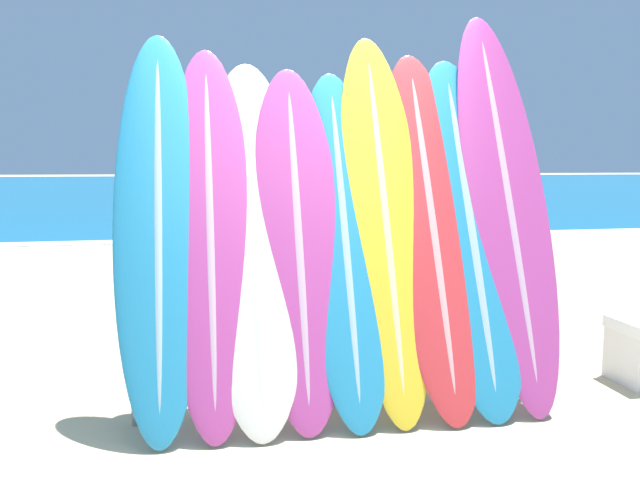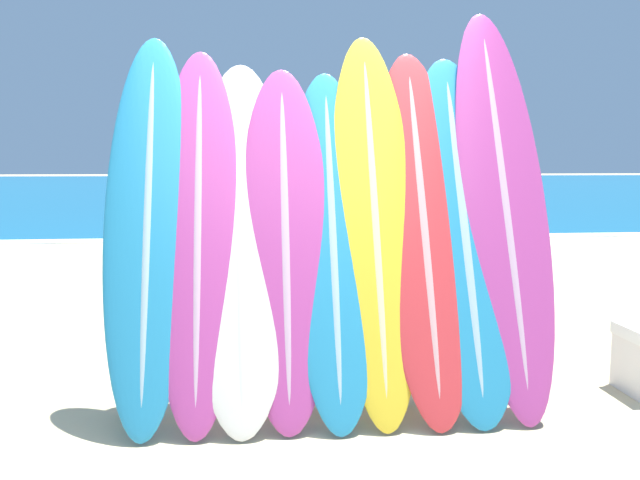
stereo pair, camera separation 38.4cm
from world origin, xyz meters
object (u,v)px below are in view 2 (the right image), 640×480
object	(u,v)px
surfboard_slot_2	(241,237)
person_near_water	(414,223)
surfboard_slot_0	(148,224)
surfboard_slot_1	(198,230)
surfboard_slot_3	(285,239)
surfboard_slot_6	(423,226)
surfboard_rack	(334,330)
surfboard_slot_8	(503,201)
surfboard_slot_5	(374,218)
surfboard_slot_7	(463,228)
surfboard_slot_4	(332,240)
person_mid_beach	(426,195)

from	to	relation	value
surfboard_slot_2	person_near_water	size ratio (longest dim) A/B	1.26
surfboard_slot_0	surfboard_slot_1	xyz separation A→B (m)	(0.27, -0.01, -0.04)
surfboard_slot_3	surfboard_slot_6	size ratio (longest dim) A/B	0.94
surfboard_rack	surfboard_slot_8	distance (m)	1.26
surfboard_slot_2	surfboard_slot_3	distance (m)	0.25
surfboard_slot_6	surfboard_slot_8	xyz separation A→B (m)	(0.50, 0.05, 0.14)
surfboard_slot_5	surfboard_slot_7	world-z (taller)	surfboard_slot_5
surfboard_slot_5	surfboard_slot_0	bearing A→B (deg)	-179.13
surfboard_slot_4	surfboard_slot_7	bearing A→B (deg)	1.89
surfboard_slot_2	person_near_water	xyz separation A→B (m)	(1.52, 2.07, -0.14)
surfboard_slot_7	person_near_water	world-z (taller)	surfboard_slot_7
surfboard_slot_5	person_near_water	size ratio (longest dim) A/B	1.38
surfboard_slot_0	surfboard_slot_5	size ratio (longest dim) A/B	0.98
surfboard_rack	surfboard_slot_0	size ratio (longest dim) A/B	1.10
surfboard_slot_1	surfboard_slot_7	world-z (taller)	surfboard_slot_1
person_near_water	surfboard_rack	bearing A→B (deg)	-85.19
surfboard_rack	surfboard_slot_6	distance (m)	0.79
surfboard_slot_7	surfboard_slot_0	bearing A→B (deg)	-180.00
surfboard_slot_2	surfboard_slot_5	xyz separation A→B (m)	(0.77, 0.04, 0.09)
surfboard_slot_8	surfboard_slot_2	bearing A→B (deg)	-177.42
surfboard_slot_0	surfboard_slot_3	xyz separation A→B (m)	(0.76, -0.03, -0.09)
surfboard_slot_8	person_mid_beach	world-z (taller)	surfboard_slot_8
surfboard_slot_0	person_mid_beach	bearing A→B (deg)	60.47
surfboard_slot_2	surfboard_slot_7	distance (m)	1.29
surfboard_slot_8	surfboard_slot_3	bearing A→B (deg)	-176.36
surfboard_slot_4	surfboard_slot_7	distance (m)	0.78
surfboard_slot_2	surfboard_slot_8	size ratio (longest dim) A/B	0.85
surfboard_slot_5	surfboard_slot_4	bearing A→B (deg)	-169.80
surfboard_slot_6	surfboard_slot_7	distance (m)	0.24
surfboard_slot_3	surfboard_slot_8	xyz separation A→B (m)	(1.30, 0.08, 0.20)
surfboard_slot_5	person_near_water	distance (m)	2.18
surfboard_slot_2	person_near_water	distance (m)	2.57
surfboard_slot_1	surfboard_slot_4	xyz separation A→B (m)	(0.75, -0.01, -0.06)
surfboard_rack	surfboard_slot_8	bearing A→B (deg)	5.97
surfboard_slot_5	surfboard_slot_7	distance (m)	0.53
surfboard_slot_2	surfboard_slot_6	xyz separation A→B (m)	(1.05, 0.02, 0.05)
surfboard_slot_3	person_near_water	size ratio (longest dim) A/B	1.24
surfboard_slot_3	person_near_water	world-z (taller)	surfboard_slot_3
person_near_water	surfboard_slot_4	bearing A→B (deg)	-85.67
surfboard_slot_4	surfboard_slot_8	size ratio (longest dim) A/B	0.83
surfboard_slot_8	surfboard_rack	bearing A→B (deg)	-174.03
surfboard_slot_3	person_mid_beach	bearing A→B (deg)	66.98
surfboard_slot_6	surfboard_slot_8	bearing A→B (deg)	5.37
surfboard_slot_0	surfboard_slot_3	world-z (taller)	surfboard_slot_0
surfboard_slot_8	person_mid_beach	size ratio (longest dim) A/B	1.37
surfboard_slot_7	person_near_water	xyz separation A→B (m)	(0.23, 2.05, -0.17)
surfboard_slot_0	surfboard_slot_7	xyz separation A→B (m)	(1.80, 0.00, -0.05)
surfboard_slot_1	person_mid_beach	xyz separation A→B (m)	(2.82, 5.47, -0.10)
surfboard_slot_1	surfboard_slot_3	world-z (taller)	surfboard_slot_1
surfboard_rack	surfboard_slot_1	distance (m)	0.96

